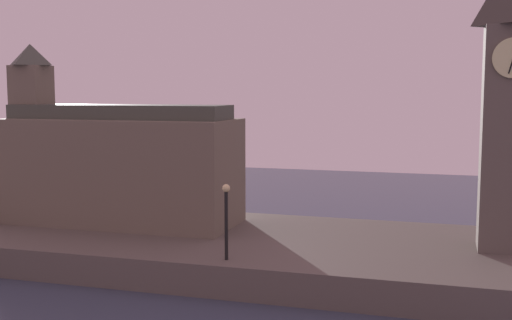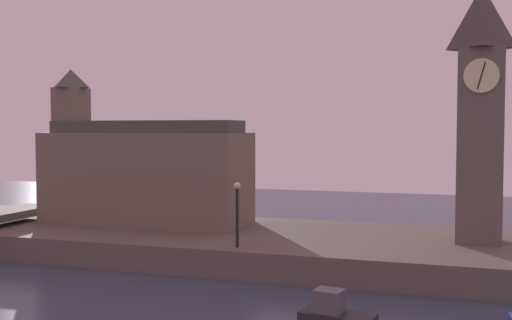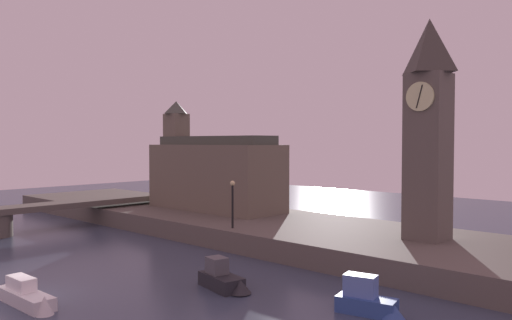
# 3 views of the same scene
# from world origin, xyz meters

# --- Properties ---
(far_embankment) EXTENTS (70.00, 12.00, 1.50)m
(far_embankment) POSITION_xyz_m (0.00, 20.00, 0.75)
(far_embankment) COLOR #5B544C
(far_embankment) RESTS_ON ground
(clock_tower) EXTENTS (2.62, 2.65, 14.03)m
(clock_tower) POSITION_xyz_m (11.20, 20.74, 8.78)
(clock_tower) COLOR #5B544C
(clock_tower) RESTS_ON far_embankment
(parliament_hall) EXTENTS (13.52, 5.23, 10.31)m
(parliament_hall) POSITION_xyz_m (-9.92, 21.22, 4.89)
(parliament_hall) COLOR #6B6051
(parliament_hall) RESTS_ON far_embankment
(streetlamp) EXTENTS (0.36, 0.36, 3.44)m
(streetlamp) POSITION_xyz_m (-0.90, 15.13, 3.68)
(streetlamp) COLOR black
(streetlamp) RESTS_ON far_embankment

